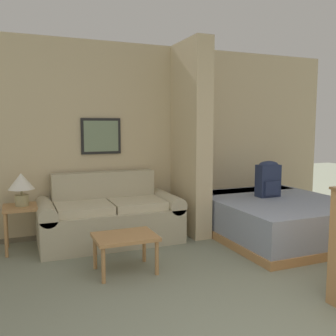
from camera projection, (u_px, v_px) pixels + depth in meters
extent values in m
cube|color=#CCB78E|center=(132.00, 138.00, 5.28)|extent=(6.55, 0.12, 2.60)
cube|color=#70644E|center=(134.00, 227.00, 5.36)|extent=(6.55, 0.02, 0.06)
cube|color=black|center=(101.00, 136.00, 5.03)|extent=(0.53, 0.02, 0.48)
cube|color=gray|center=(101.00, 136.00, 5.02)|extent=(0.46, 0.01, 0.41)
cube|color=#CCB78E|center=(191.00, 139.00, 5.10)|extent=(0.24, 0.84, 2.60)
cube|color=#B7AD8E|center=(110.00, 226.00, 4.75)|extent=(1.36, 0.84, 0.43)
cube|color=#B7AD8E|center=(104.00, 188.00, 5.00)|extent=(1.36, 0.20, 0.44)
cube|color=#B7AD8E|center=(46.00, 232.00, 4.46)|extent=(0.20, 0.84, 0.43)
cylinder|color=#B7AD8E|center=(46.00, 211.00, 4.43)|extent=(0.22, 0.84, 0.22)
cube|color=#B7AD8E|center=(167.00, 220.00, 5.05)|extent=(0.20, 0.84, 0.43)
cylinder|color=#B7AD8E|center=(167.00, 201.00, 5.02)|extent=(0.22, 0.84, 0.22)
cube|color=beige|center=(84.00, 208.00, 4.55)|extent=(0.66, 0.60, 0.10)
cube|color=beige|center=(137.00, 204.00, 4.81)|extent=(0.66, 0.60, 0.10)
cube|color=#B27F4C|center=(125.00, 237.00, 3.78)|extent=(0.62, 0.47, 0.04)
cylinder|color=#B27F4C|center=(103.00, 265.00, 3.52)|extent=(0.04, 0.04, 0.35)
cylinder|color=#B27F4C|center=(157.00, 258.00, 3.72)|extent=(0.04, 0.04, 0.35)
cylinder|color=#B27F4C|center=(95.00, 252.00, 3.88)|extent=(0.04, 0.04, 0.35)
cylinder|color=#B27F4C|center=(144.00, 246.00, 4.08)|extent=(0.04, 0.04, 0.35)
cube|color=#B27F4C|center=(22.00, 207.00, 4.42)|extent=(0.43, 0.43, 0.04)
cylinder|color=#B27F4C|center=(6.00, 236.00, 4.21)|extent=(0.04, 0.04, 0.50)
cylinder|color=#B27F4C|center=(41.00, 232.00, 4.35)|extent=(0.04, 0.04, 0.50)
cylinder|color=#B27F4C|center=(6.00, 227.00, 4.55)|extent=(0.04, 0.04, 0.50)
cylinder|color=#B27F4C|center=(39.00, 224.00, 4.69)|extent=(0.04, 0.04, 0.50)
cylinder|color=tan|center=(22.00, 200.00, 4.41)|extent=(0.15, 0.15, 0.13)
cylinder|color=tan|center=(22.00, 192.00, 4.40)|extent=(0.02, 0.02, 0.07)
cone|color=white|center=(21.00, 181.00, 4.38)|extent=(0.30, 0.30, 0.19)
cube|color=#B27F4C|center=(276.00, 232.00, 5.04)|extent=(1.72, 1.98, 0.10)
cube|color=#8993A8|center=(277.00, 214.00, 5.01)|extent=(1.68, 1.94, 0.41)
cube|color=white|center=(245.00, 193.00, 5.68)|extent=(1.56, 0.36, 0.10)
cube|color=#232D4C|center=(268.00, 181.00, 5.13)|extent=(0.32, 0.17, 0.44)
cube|color=#232D4C|center=(272.00, 188.00, 5.05)|extent=(0.24, 0.03, 0.19)
ellipsoid|color=#232D4C|center=(268.00, 165.00, 5.11)|extent=(0.30, 0.16, 0.11)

